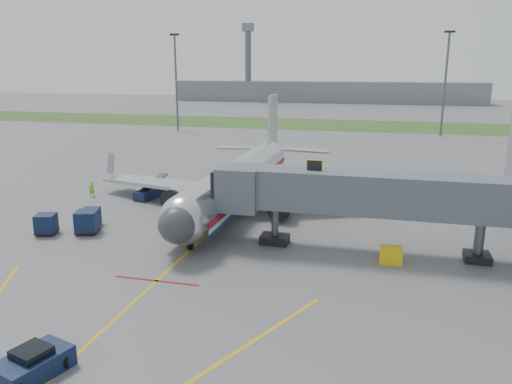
% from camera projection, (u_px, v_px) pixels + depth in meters
% --- Properties ---
extents(ground, '(400.00, 400.00, 0.00)m').
position_uv_depth(ground, '(180.00, 259.00, 36.54)').
color(ground, '#565659').
rests_on(ground, ground).
extents(grass_strip, '(300.00, 25.00, 0.01)m').
position_uv_depth(grass_strip, '(325.00, 124.00, 121.04)').
color(grass_strip, '#2D4C1E').
rests_on(grass_strip, ground).
extents(apron_markings, '(21.52, 50.00, 0.01)m').
position_uv_depth(apron_markings, '(131.00, 304.00, 29.59)').
color(apron_markings, gold).
rests_on(apron_markings, ground).
extents(airliner, '(32.10, 35.67, 10.25)m').
position_uv_depth(airliner, '(239.00, 179.00, 50.21)').
color(airliner, silver).
rests_on(airliner, ground).
extents(jet_bridge, '(25.30, 4.00, 6.90)m').
position_uv_depth(jet_bridge, '(365.00, 194.00, 37.03)').
color(jet_bridge, slate).
rests_on(jet_bridge, ground).
extents(light_mast_left, '(2.00, 0.44, 20.40)m').
position_uv_depth(light_mast_left, '(176.00, 80.00, 106.88)').
color(light_mast_left, '#595B60').
rests_on(light_mast_left, ground).
extents(light_mast_right, '(2.00, 0.44, 20.40)m').
position_uv_depth(light_mast_right, '(445.00, 82.00, 98.27)').
color(light_mast_right, '#595B60').
rests_on(light_mast_right, ground).
extents(distant_terminal, '(120.00, 14.00, 8.00)m').
position_uv_depth(distant_terminal, '(324.00, 92.00, 197.60)').
color(distant_terminal, slate).
rests_on(distant_terminal, ground).
extents(control_tower, '(4.00, 4.00, 30.00)m').
position_uv_depth(control_tower, '(248.00, 57.00, 196.90)').
color(control_tower, '#595B60').
rests_on(control_tower, ground).
extents(pushback_tug, '(2.84, 3.68, 1.35)m').
position_uv_depth(pushback_tug, '(33.00, 364.00, 22.66)').
color(pushback_tug, '#0C1736').
rests_on(pushback_tug, ground).
extents(baggage_cart_a, '(1.80, 1.80, 1.60)m').
position_uv_depth(baggage_cart_a, '(91.00, 217.00, 43.98)').
color(baggage_cart_a, '#0C1736').
rests_on(baggage_cart_a, ground).
extents(baggage_cart_b, '(1.99, 1.99, 1.72)m').
position_uv_depth(baggage_cart_b, '(46.00, 224.00, 41.75)').
color(baggage_cart_b, '#0C1736').
rests_on(baggage_cart_b, ground).
extents(baggage_cart_c, '(2.20, 2.20, 1.92)m').
position_uv_depth(baggage_cart_c, '(87.00, 222.00, 42.00)').
color(baggage_cart_c, '#0C1736').
rests_on(baggage_cart_c, ground).
extents(belt_loader, '(2.29, 4.72, 2.23)m').
position_uv_depth(belt_loader, '(150.00, 193.00, 53.42)').
color(belt_loader, '#0C1736').
rests_on(belt_loader, ground).
extents(ground_power_cart, '(1.57, 1.05, 1.25)m').
position_uv_depth(ground_power_cart, '(391.00, 255.00, 35.59)').
color(ground_power_cart, yellow).
rests_on(ground_power_cart, ground).
extents(ramp_worker, '(0.73, 0.65, 1.67)m').
position_uv_depth(ramp_worker, '(92.00, 189.00, 53.90)').
color(ramp_worker, '#87CE18').
rests_on(ramp_worker, ground).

